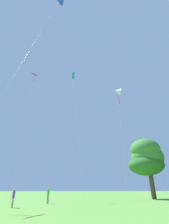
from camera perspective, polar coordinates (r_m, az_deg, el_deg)
kite_blue_delta at (r=29.51m, az=-8.49°, el=33.20°), size 2.73×9.99×27.14m
kite_teal_box at (r=40.58m, az=-3.85°, el=11.87°), size 2.33×6.34×26.89m
kite_white_distant at (r=44.49m, az=11.16°, el=6.88°), size 3.94×8.96×25.72m
kite_red_high at (r=38.05m, az=-16.93°, el=10.59°), size 2.12×8.26×25.04m
kite_green_small at (r=46.61m, az=18.63°, el=-8.76°), size 2.61×5.75×14.27m
person_foreground_watcher at (r=18.81m, az=-22.90°, el=-24.76°), size 0.22×0.51×1.60m
person_in_red_shirt at (r=22.98m, az=-12.19°, el=-25.47°), size 0.44×0.47×1.74m
tree_left_oak at (r=35.56m, az=20.24°, el=-14.44°), size 6.79×6.55×10.67m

